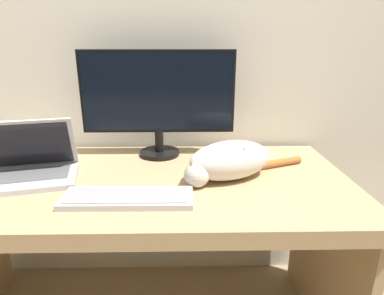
{
  "coord_description": "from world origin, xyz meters",
  "views": [
    {
      "loc": [
        0.2,
        -0.77,
        1.26
      ],
      "look_at": [
        0.22,
        0.35,
        0.89
      ],
      "focal_mm": 30.0,
      "sensor_mm": 36.0,
      "label": 1
    }
  ],
  "objects_px": {
    "external_keyboard": "(128,198)",
    "monitor": "(158,99)",
    "laptop": "(30,168)",
    "cat": "(229,160)"
  },
  "relations": [
    {
      "from": "external_keyboard",
      "to": "monitor",
      "type": "bearing_deg",
      "value": 81.79
    },
    {
      "from": "laptop",
      "to": "cat",
      "type": "height_order",
      "value": "laptop"
    },
    {
      "from": "external_keyboard",
      "to": "cat",
      "type": "xyz_separation_m",
      "value": [
        0.36,
        0.18,
        0.07
      ]
    },
    {
      "from": "laptop",
      "to": "cat",
      "type": "bearing_deg",
      "value": -14.29
    },
    {
      "from": "laptop",
      "to": "external_keyboard",
      "type": "height_order",
      "value": "laptop"
    },
    {
      "from": "monitor",
      "to": "laptop",
      "type": "bearing_deg",
      "value": -149.59
    },
    {
      "from": "monitor",
      "to": "cat",
      "type": "distance_m",
      "value": 0.45
    },
    {
      "from": "external_keyboard",
      "to": "cat",
      "type": "distance_m",
      "value": 0.41
    },
    {
      "from": "laptop",
      "to": "cat",
      "type": "relative_size",
      "value": 0.74
    },
    {
      "from": "laptop",
      "to": "external_keyboard",
      "type": "bearing_deg",
      "value": -38.64
    }
  ]
}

